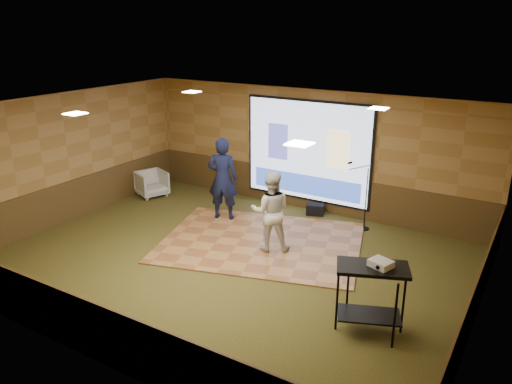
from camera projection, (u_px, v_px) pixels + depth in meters
The scene contains 19 objects.
ground at pixel (229, 261), 9.88m from camera, with size 9.00×9.00×0.00m, color #313719.
room_shell at pixel (227, 159), 9.20m from camera, with size 9.04×7.04×3.02m.
wainscot_back at pixel (307, 190), 12.54m from camera, with size 9.00×0.04×0.95m, color #543D1C.
wainscot_front at pixel (88, 329), 6.92m from camera, with size 9.00×0.04×0.95m, color #543D1C.
wainscot_left at pixel (74, 199), 11.92m from camera, with size 0.04×7.00×0.95m, color #543D1C.
wainscot_right at pixel (474, 303), 7.54m from camera, with size 0.04×7.00×0.95m, color #543D1C.
projector_screen at pixel (307, 152), 12.18m from camera, with size 3.32×0.06×2.52m.
downlight_nw at pixel (192, 92), 11.45m from camera, with size 0.32×0.32×0.02m, color #F8E7BA.
downlight_ne at pixel (378, 108), 9.30m from camera, with size 0.32×0.32×0.02m, color #F8E7BA.
downlight_sw at pixel (75, 114), 8.78m from camera, with size 0.32×0.32×0.02m, color #F8E7BA.
downlight_se at pixel (299, 144), 6.63m from camera, with size 0.32×0.32×0.02m, color #F8E7BA.
dance_floor at pixel (261, 242), 10.72m from camera, with size 4.16×3.17×0.03m, color #A9733E.
player_left at pixel (223, 179), 11.68m from camera, with size 0.72×0.47×1.96m, color #121839.
player_right at pixel (271, 211), 10.09m from camera, with size 0.81×0.63×1.67m, color silver.
av_table at pixel (372, 284), 7.42m from camera, with size 1.05×0.55×1.11m.
projector at pixel (381, 264), 7.29m from camera, with size 0.31×0.26×0.10m, color white.
mic_stand at pixel (363, 208), 11.29m from camera, with size 0.61×0.25×1.55m.
banquet_chair at pixel (152, 184), 13.49m from camera, with size 0.74×0.76×0.69m, color gray.
duffel_bag at pixel (315, 209), 12.24m from camera, with size 0.42×0.28×0.26m, color black.
Camera 1 is at (5.06, -7.34, 4.52)m, focal length 35.00 mm.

